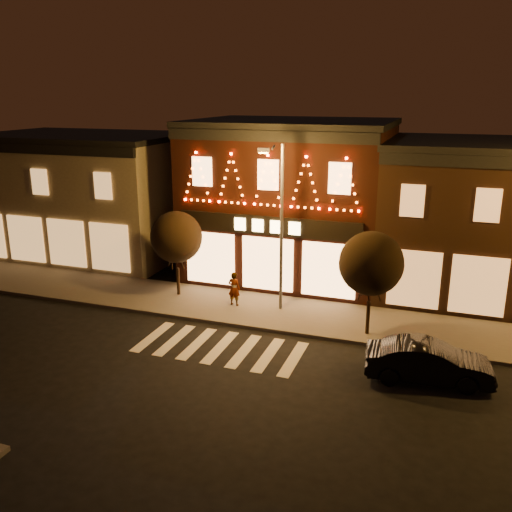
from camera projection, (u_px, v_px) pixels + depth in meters
The scene contains 10 objects.
ground at pixel (173, 398), 18.19m from camera, with size 120.00×120.00×0.00m, color black.
sidewalk_far at pixel (296, 315), 24.77m from camera, with size 44.00×4.00×0.15m, color #47423D.
building_left at pixel (87, 194), 33.94m from camera, with size 12.20×8.28×7.30m.
building_pulp at pixel (291, 199), 29.65m from camera, with size 10.20×8.34×8.30m.
building_right_a at pixel (480, 219), 26.76m from camera, with size 9.20×8.28×7.50m.
streetlamp_mid at pixel (279, 216), 23.94m from camera, with size 0.70×1.70×7.42m.
tree_left at pixel (176, 237), 26.32m from camera, with size 2.47×2.47×4.13m.
tree_right at pixel (371, 263), 21.88m from camera, with size 2.57×2.57×4.29m.
dark_sedan at pixel (429, 362), 19.10m from camera, with size 1.50×4.29×1.41m, color black.
pedestrian at pixel (234, 289), 25.52m from camera, with size 0.58×0.38×1.60m, color gray.
Camera 1 is at (7.92, -14.30, 9.65)m, focal length 38.85 mm.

